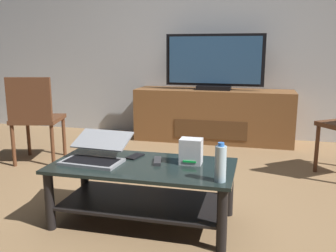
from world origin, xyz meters
name	(u,v)px	position (x,y,z in m)	size (l,w,h in m)	color
ground_plane	(162,210)	(0.00, 0.00, 0.00)	(7.68, 7.68, 0.00)	olive
back_wall	(211,26)	(0.00, 2.43, 1.40)	(6.40, 0.12, 2.80)	silver
coffee_table	(143,183)	(-0.07, -0.20, 0.27)	(1.17, 0.57, 0.40)	black
media_cabinet	(213,115)	(0.10, 2.11, 0.32)	(1.90, 0.51, 0.63)	brown
television	(214,63)	(0.10, 2.09, 0.95)	(1.17, 0.20, 0.66)	black
side_chair	(35,115)	(-1.48, 0.77, 0.49)	(0.53, 0.53, 0.86)	#59331E
laptop	(96,153)	(-0.39, -0.19, 0.45)	(0.40, 0.39, 0.17)	gray
router_box	(191,151)	(0.23, -0.11, 0.48)	(0.14, 0.11, 0.16)	silver
water_bottle_near	(221,163)	(0.44, -0.39, 0.50)	(0.06, 0.06, 0.22)	silver
cell_phone	(135,156)	(-0.17, -0.06, 0.40)	(0.07, 0.14, 0.01)	black
tv_remote	(158,161)	(0.01, -0.14, 0.41)	(0.04, 0.16, 0.02)	#2D2D30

